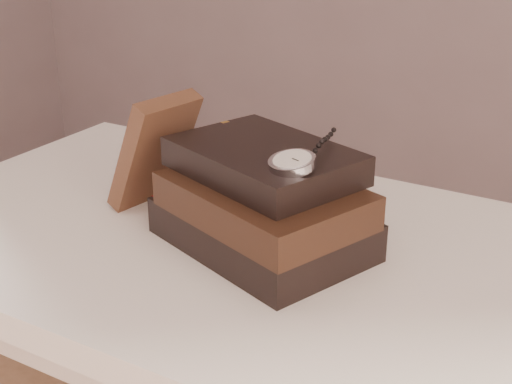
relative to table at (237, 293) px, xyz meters
The scene contains 5 objects.
table is the anchor object (origin of this frame).
book_stack 0.16m from the table, 12.80° to the right, with size 0.31×0.27×0.13m.
journal 0.24m from the table, behind, with size 0.03×0.11×0.18m, color #3C2217.
pocket_watch 0.26m from the table, 23.06° to the right, with size 0.07×0.16×0.02m.
eyeglasses 0.20m from the table, 95.93° to the left, with size 0.15×0.16×0.05m.
Camera 1 is at (0.47, -0.40, 1.19)m, focal length 51.03 mm.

